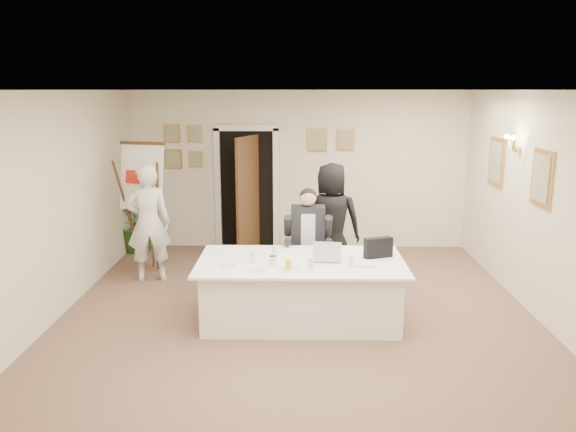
{
  "coord_description": "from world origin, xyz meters",
  "views": [
    {
      "loc": [
        -0.02,
        -6.41,
        2.8
      ],
      "look_at": [
        -0.12,
        0.6,
        1.22
      ],
      "focal_mm": 35.0,
      "sensor_mm": 36.0,
      "label": 1
    }
  ],
  "objects_px": {
    "laptop_bag": "(378,248)",
    "potted_palm": "(139,221)",
    "seated_man": "(308,241)",
    "steel_jug": "(273,261)",
    "conference_table": "(301,290)",
    "oj_glass": "(288,265)",
    "standing_woman": "(331,222)",
    "paper_stack": "(364,264)",
    "laptop": "(326,249)",
    "standing_man": "(148,223)",
    "flip_chart": "(147,213)"
  },
  "relations": [
    {
      "from": "oj_glass",
      "to": "steel_jug",
      "type": "relative_size",
      "value": 1.18
    },
    {
      "from": "conference_table",
      "to": "steel_jug",
      "type": "bearing_deg",
      "value": -150.15
    },
    {
      "from": "paper_stack",
      "to": "oj_glass",
      "type": "relative_size",
      "value": 2.54
    },
    {
      "from": "paper_stack",
      "to": "laptop_bag",
      "type": "bearing_deg",
      "value": 55.41
    },
    {
      "from": "conference_table",
      "to": "paper_stack",
      "type": "xyz_separation_m",
      "value": [
        0.74,
        -0.17,
        0.4
      ]
    },
    {
      "from": "standing_man",
      "to": "steel_jug",
      "type": "relative_size",
      "value": 16.03
    },
    {
      "from": "laptop_bag",
      "to": "standing_man",
      "type": "bearing_deg",
      "value": 137.3
    },
    {
      "from": "seated_man",
      "to": "potted_palm",
      "type": "xyz_separation_m",
      "value": [
        -2.95,
        2.05,
        -0.21
      ]
    },
    {
      "from": "seated_man",
      "to": "potted_palm",
      "type": "relative_size",
      "value": 1.4
    },
    {
      "from": "standing_woman",
      "to": "steel_jug",
      "type": "height_order",
      "value": "standing_woman"
    },
    {
      "from": "potted_palm",
      "to": "laptop",
      "type": "relative_size",
      "value": 2.97
    },
    {
      "from": "laptop_bag",
      "to": "steel_jug",
      "type": "relative_size",
      "value": 3.27
    },
    {
      "from": "laptop",
      "to": "laptop_bag",
      "type": "relative_size",
      "value": 1.0
    },
    {
      "from": "flip_chart",
      "to": "steel_jug",
      "type": "relative_size",
      "value": 18.16
    },
    {
      "from": "laptop",
      "to": "paper_stack",
      "type": "relative_size",
      "value": 1.09
    },
    {
      "from": "standing_man",
      "to": "standing_woman",
      "type": "bearing_deg",
      "value": 168.65
    },
    {
      "from": "seated_man",
      "to": "potted_palm",
      "type": "height_order",
      "value": "seated_man"
    },
    {
      "from": "laptop",
      "to": "standing_woman",
      "type": "bearing_deg",
      "value": 91.04
    },
    {
      "from": "potted_palm",
      "to": "oj_glass",
      "type": "relative_size",
      "value": 8.24
    },
    {
      "from": "seated_man",
      "to": "steel_jug",
      "type": "xyz_separation_m",
      "value": [
        -0.44,
        -1.2,
        0.08
      ]
    },
    {
      "from": "potted_palm",
      "to": "laptop_bag",
      "type": "height_order",
      "value": "potted_palm"
    },
    {
      "from": "conference_table",
      "to": "oj_glass",
      "type": "height_order",
      "value": "oj_glass"
    },
    {
      "from": "standing_woman",
      "to": "oj_glass",
      "type": "relative_size",
      "value": 13.65
    },
    {
      "from": "conference_table",
      "to": "laptop_bag",
      "type": "bearing_deg",
      "value": 8.01
    },
    {
      "from": "standing_man",
      "to": "standing_woman",
      "type": "relative_size",
      "value": 0.99
    },
    {
      "from": "paper_stack",
      "to": "oj_glass",
      "type": "bearing_deg",
      "value": -165.07
    },
    {
      "from": "flip_chart",
      "to": "standing_man",
      "type": "bearing_deg",
      "value": -73.92
    },
    {
      "from": "laptop",
      "to": "laptop_bag",
      "type": "distance_m",
      "value": 0.66
    },
    {
      "from": "paper_stack",
      "to": "oj_glass",
      "type": "distance_m",
      "value": 0.92
    },
    {
      "from": "standing_man",
      "to": "potted_palm",
      "type": "relative_size",
      "value": 1.65
    },
    {
      "from": "steel_jug",
      "to": "seated_man",
      "type": "bearing_deg",
      "value": 69.96
    },
    {
      "from": "oj_glass",
      "to": "steel_jug",
      "type": "height_order",
      "value": "oj_glass"
    },
    {
      "from": "conference_table",
      "to": "standing_man",
      "type": "distance_m",
      "value": 2.73
    },
    {
      "from": "paper_stack",
      "to": "oj_glass",
      "type": "height_order",
      "value": "oj_glass"
    },
    {
      "from": "laptop",
      "to": "oj_glass",
      "type": "distance_m",
      "value": 0.63
    },
    {
      "from": "potted_palm",
      "to": "flip_chart",
      "type": "bearing_deg",
      "value": -67.25
    },
    {
      "from": "conference_table",
      "to": "paper_stack",
      "type": "distance_m",
      "value": 0.86
    },
    {
      "from": "standing_woman",
      "to": "laptop_bag",
      "type": "distance_m",
      "value": 1.5
    },
    {
      "from": "conference_table",
      "to": "standing_woman",
      "type": "xyz_separation_m",
      "value": [
        0.46,
        1.55,
        0.49
      ]
    },
    {
      "from": "standing_man",
      "to": "oj_glass",
      "type": "relative_size",
      "value": 13.57
    },
    {
      "from": "flip_chart",
      "to": "laptop",
      "type": "distance_m",
      "value": 3.3
    },
    {
      "from": "standing_man",
      "to": "laptop_bag",
      "type": "relative_size",
      "value": 4.91
    },
    {
      "from": "conference_table",
      "to": "potted_palm",
      "type": "xyz_separation_m",
      "value": [
        -2.84,
        3.05,
        0.14
      ]
    },
    {
      "from": "flip_chart",
      "to": "standing_man",
      "type": "relative_size",
      "value": 1.13
    },
    {
      "from": "laptop_bag",
      "to": "flip_chart",
      "type": "bearing_deg",
      "value": 131.51
    },
    {
      "from": "standing_man",
      "to": "laptop_bag",
      "type": "height_order",
      "value": "standing_man"
    },
    {
      "from": "standing_woman",
      "to": "potted_palm",
      "type": "distance_m",
      "value": 3.65
    },
    {
      "from": "laptop_bag",
      "to": "oj_glass",
      "type": "xyz_separation_m",
      "value": [
        -1.1,
        -0.54,
        -0.06
      ]
    },
    {
      "from": "laptop_bag",
      "to": "potted_palm",
      "type": "bearing_deg",
      "value": 122.5
    },
    {
      "from": "standing_man",
      "to": "laptop",
      "type": "xyz_separation_m",
      "value": [
        2.55,
        -1.45,
        0.03
      ]
    }
  ]
}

